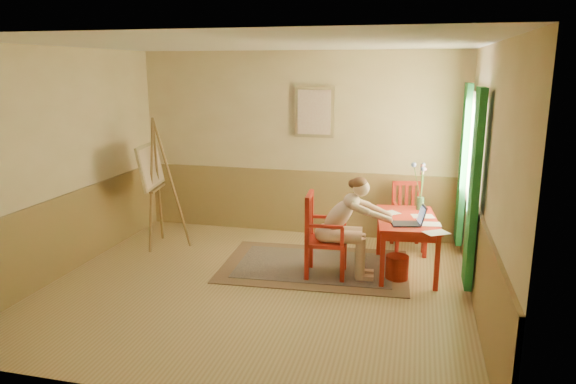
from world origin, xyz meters
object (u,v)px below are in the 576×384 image
(easel, at_px, (153,171))
(laptop, at_px, (411,221))
(chair_back, at_px, (408,215))
(chair_left, at_px, (322,235))
(table, at_px, (407,224))
(figure, at_px, (346,223))

(easel, bearing_deg, laptop, -7.89)
(chair_back, bearing_deg, chair_left, -126.41)
(chair_back, bearing_deg, laptop, -87.73)
(chair_back, distance_m, easel, 3.71)
(table, xyz_separation_m, laptop, (0.05, -0.31, 0.14))
(chair_left, bearing_deg, laptop, 3.83)
(chair_back, relative_size, laptop, 2.19)
(table, distance_m, laptop, 0.34)
(figure, xyz_separation_m, easel, (-2.85, 0.56, 0.40))
(table, bearing_deg, laptop, -81.20)
(table, height_order, chair_left, chair_left)
(chair_back, distance_m, laptop, 1.33)
(chair_left, bearing_deg, table, 20.46)
(figure, height_order, easel, easel)
(figure, xyz_separation_m, laptop, (0.77, 0.06, 0.06))
(chair_back, height_order, figure, figure)
(laptop, height_order, easel, easel)
(chair_left, xyz_separation_m, laptop, (1.06, 0.07, 0.24))
(table, distance_m, chair_back, 1.00)
(figure, relative_size, easel, 0.68)
(chair_back, bearing_deg, easel, -167.49)
(laptop, bearing_deg, table, 98.80)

